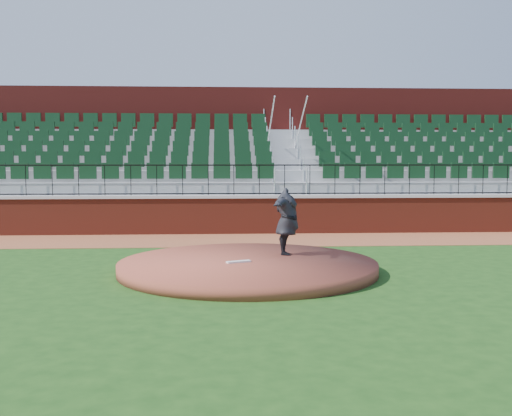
# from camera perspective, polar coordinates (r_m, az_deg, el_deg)

# --- Properties ---
(ground) EXTENTS (90.00, 90.00, 0.00)m
(ground) POSITION_cam_1_polar(r_m,az_deg,el_deg) (13.45, 0.37, -6.04)
(ground) COLOR #193F12
(ground) RESTS_ON ground
(warning_track) EXTENTS (34.00, 3.20, 0.01)m
(warning_track) POSITION_cam_1_polar(r_m,az_deg,el_deg) (18.78, -0.68, -3.00)
(warning_track) COLOR brown
(warning_track) RESTS_ON ground
(field_wall) EXTENTS (34.00, 0.35, 1.20)m
(field_wall) POSITION_cam_1_polar(r_m,az_deg,el_deg) (20.30, -0.89, -0.74)
(field_wall) COLOR maroon
(field_wall) RESTS_ON ground
(wall_cap) EXTENTS (34.00, 0.45, 0.10)m
(wall_cap) POSITION_cam_1_polar(r_m,az_deg,el_deg) (20.25, -0.89, 1.09)
(wall_cap) COLOR #B7B7B7
(wall_cap) RESTS_ON field_wall
(wall_railing) EXTENTS (34.00, 0.05, 1.00)m
(wall_railing) POSITION_cam_1_polar(r_m,az_deg,el_deg) (20.22, -0.89, 2.65)
(wall_railing) COLOR black
(wall_railing) RESTS_ON wall_cap
(seating_stands) EXTENTS (34.00, 5.10, 4.60)m
(seating_stands) POSITION_cam_1_polar(r_m,az_deg,el_deg) (22.94, -1.18, 4.12)
(seating_stands) COLOR gray
(seating_stands) RESTS_ON ground
(concourse_wall) EXTENTS (34.00, 0.50, 5.50)m
(concourse_wall) POSITION_cam_1_polar(r_m,az_deg,el_deg) (25.74, -1.41, 5.17)
(concourse_wall) COLOR maroon
(concourse_wall) RESTS_ON ground
(pitchers_mound) EXTENTS (5.68, 5.68, 0.25)m
(pitchers_mound) POSITION_cam_1_polar(r_m,az_deg,el_deg) (13.41, -0.79, -5.53)
(pitchers_mound) COLOR brown
(pitchers_mound) RESTS_ON ground
(pitching_rubber) EXTENTS (0.56, 0.33, 0.04)m
(pitching_rubber) POSITION_cam_1_polar(r_m,az_deg,el_deg) (13.19, -1.64, -5.07)
(pitching_rubber) COLOR white
(pitching_rubber) RESTS_ON pitchers_mound
(pitcher) EXTENTS (1.04, 2.01, 1.58)m
(pitcher) POSITION_cam_1_polar(r_m,az_deg,el_deg) (14.13, 2.93, -1.28)
(pitcher) COLOR black
(pitcher) RESTS_ON pitchers_mound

